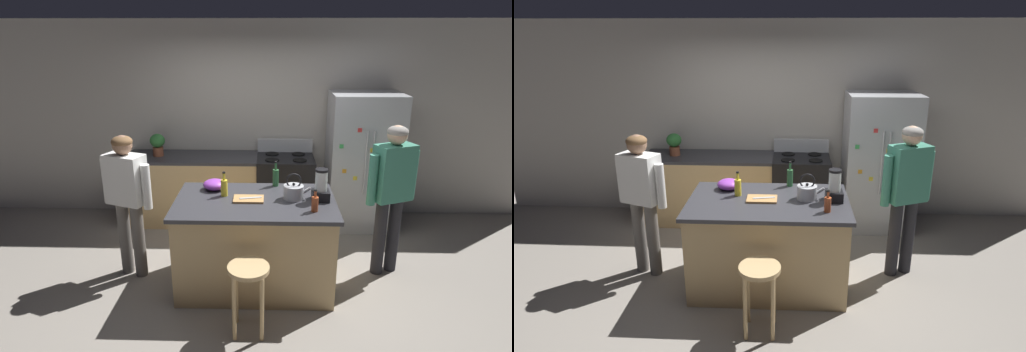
% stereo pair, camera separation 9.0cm
% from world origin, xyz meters
% --- Properties ---
extents(ground_plane, '(14.00, 14.00, 0.00)m').
position_xyz_m(ground_plane, '(0.00, 0.00, 0.00)').
color(ground_plane, gray).
extents(back_wall, '(8.00, 0.10, 2.70)m').
position_xyz_m(back_wall, '(0.00, 1.95, 1.35)').
color(back_wall, '#BCB7AD').
rests_on(back_wall, ground_plane).
extents(kitchen_island, '(1.60, 0.99, 0.94)m').
position_xyz_m(kitchen_island, '(0.00, 0.00, 0.47)').
color(kitchen_island, tan).
rests_on(kitchen_island, ground_plane).
extents(back_counter_run, '(2.00, 0.64, 0.94)m').
position_xyz_m(back_counter_run, '(-0.80, 1.55, 0.47)').
color(back_counter_run, tan).
rests_on(back_counter_run, ground_plane).
extents(refrigerator, '(0.90, 0.73, 1.80)m').
position_xyz_m(refrigerator, '(1.37, 1.50, 0.90)').
color(refrigerator, '#B7BABF').
rests_on(refrigerator, ground_plane).
extents(stove_range, '(0.76, 0.65, 1.12)m').
position_xyz_m(stove_range, '(0.36, 1.52, 0.48)').
color(stove_range, black).
rests_on(stove_range, ground_plane).
extents(person_by_island_left, '(0.58, 0.34, 1.56)m').
position_xyz_m(person_by_island_left, '(-1.33, 0.15, 0.94)').
color(person_by_island_left, '#66605B').
rests_on(person_by_island_left, ground_plane).
extents(person_by_sink_right, '(0.58, 0.35, 1.65)m').
position_xyz_m(person_by_sink_right, '(1.42, 0.28, 1.00)').
color(person_by_sink_right, '#26262B').
rests_on(person_by_sink_right, ground_plane).
extents(bar_stool, '(0.36, 0.36, 0.65)m').
position_xyz_m(bar_stool, '(-0.03, -0.76, 0.51)').
color(bar_stool, tan).
rests_on(bar_stool, ground_plane).
extents(potted_plant, '(0.20, 0.20, 0.30)m').
position_xyz_m(potted_plant, '(-1.36, 1.55, 1.12)').
color(potted_plant, brown).
rests_on(potted_plant, back_counter_run).
extents(blender_appliance, '(0.17, 0.17, 0.32)m').
position_xyz_m(blender_appliance, '(0.65, 0.02, 1.08)').
color(blender_appliance, black).
rests_on(blender_appliance, kitchen_island).
extents(bottle_cooking_sauce, '(0.06, 0.06, 0.22)m').
position_xyz_m(bottle_cooking_sauce, '(0.56, -0.26, 1.02)').
color(bottle_cooking_sauce, '#B24C26').
rests_on(bottle_cooking_sauce, kitchen_island).
extents(bottle_olive_oil, '(0.07, 0.07, 0.28)m').
position_xyz_m(bottle_olive_oil, '(0.21, 0.42, 1.05)').
color(bottle_olive_oil, '#2D6638').
rests_on(bottle_olive_oil, kitchen_island).
extents(bottle_soda, '(0.07, 0.07, 0.26)m').
position_xyz_m(bottle_soda, '(-0.32, 0.11, 1.04)').
color(bottle_soda, yellow).
rests_on(bottle_soda, kitchen_island).
extents(mixing_bowl, '(0.24, 0.24, 0.11)m').
position_xyz_m(mixing_bowl, '(-0.44, 0.29, 1.00)').
color(mixing_bowl, purple).
rests_on(mixing_bowl, kitchen_island).
extents(tea_kettle, '(0.28, 0.20, 0.27)m').
position_xyz_m(tea_kettle, '(0.38, 0.05, 1.02)').
color(tea_kettle, '#B7BABF').
rests_on(tea_kettle, kitchen_island).
extents(cutting_board, '(0.30, 0.20, 0.02)m').
position_xyz_m(cutting_board, '(-0.06, 0.00, 0.95)').
color(cutting_board, '#B7844C').
rests_on(cutting_board, kitchen_island).
extents(chef_knife, '(0.22, 0.07, 0.01)m').
position_xyz_m(chef_knife, '(-0.04, 0.00, 0.97)').
color(chef_knife, '#B7BABF').
rests_on(chef_knife, cutting_board).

